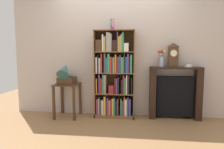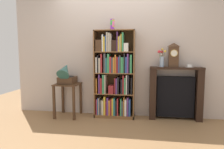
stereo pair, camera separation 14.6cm
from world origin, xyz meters
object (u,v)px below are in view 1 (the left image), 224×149
at_px(gramophone, 66,75).
at_px(flower_vase, 162,59).
at_px(bookshelf, 114,78).
at_px(fireplace_mantel, 175,93).
at_px(side_table_left, 67,92).
at_px(teacup_with_saucer, 188,66).
at_px(cup_stack, 112,25).
at_px(mantel_clock, 173,55).

bearing_deg(gramophone, flower_vase, 5.78).
xyz_separation_m(bookshelf, fireplace_mantel, (1.19, 0.05, -0.30)).
bearing_deg(side_table_left, fireplace_mantel, 3.85).
height_order(side_table_left, flower_vase, flower_vase).
bearing_deg(flower_vase, teacup_with_saucer, -0.06).
bearing_deg(side_table_left, bookshelf, 5.54).
bearing_deg(fireplace_mantel, side_table_left, -176.15).
xyz_separation_m(bookshelf, teacup_with_saucer, (1.42, 0.03, 0.24)).
bearing_deg(fireplace_mantel, flower_vase, -176.03).
distance_m(bookshelf, gramophone, 0.95).
bearing_deg(bookshelf, flower_vase, 2.06).
distance_m(side_table_left, fireplace_mantel, 2.12).
xyz_separation_m(cup_stack, side_table_left, (-0.90, -0.10, -1.33)).
xyz_separation_m(cup_stack, fireplace_mantel, (1.22, 0.04, -1.33)).
height_order(flower_vase, teacup_with_saucer, flower_vase).
distance_m(gramophone, fireplace_mantel, 2.16).
height_order(bookshelf, flower_vase, bookshelf).
bearing_deg(bookshelf, side_table_left, -174.46).
xyz_separation_m(mantel_clock, flower_vase, (-0.21, 0.00, -0.07)).
height_order(gramophone, teacup_with_saucer, gramophone).
xyz_separation_m(mantel_clock, teacup_with_saucer, (0.29, 0.00, -0.21)).
bearing_deg(flower_vase, side_table_left, -176.17).
xyz_separation_m(gramophone, flower_vase, (1.85, 0.19, 0.31)).
bearing_deg(bookshelf, fireplace_mantel, 2.51).
distance_m(flower_vase, teacup_with_saucer, 0.52).
xyz_separation_m(gramophone, fireplace_mantel, (2.12, 0.21, -0.36)).
distance_m(mantel_clock, flower_vase, 0.23).
bearing_deg(cup_stack, mantel_clock, 0.97).
bearing_deg(mantel_clock, fireplace_mantel, 19.75).
bearing_deg(teacup_with_saucer, side_table_left, -177.00).
bearing_deg(side_table_left, gramophone, -90.00).
height_order(bookshelf, mantel_clock, bookshelf).
relative_size(side_table_left, fireplace_mantel, 0.66).
bearing_deg(gramophone, cup_stack, 10.40).
distance_m(cup_stack, flower_vase, 1.15).
distance_m(bookshelf, side_table_left, 0.99).
relative_size(cup_stack, side_table_left, 0.32).
height_order(bookshelf, teacup_with_saucer, bookshelf).
relative_size(cup_stack, fireplace_mantel, 0.21).
distance_m(side_table_left, mantel_clock, 2.20).
relative_size(cup_stack, teacup_with_saucer, 1.41).
xyz_separation_m(side_table_left, fireplace_mantel, (2.12, 0.14, 0.01)).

